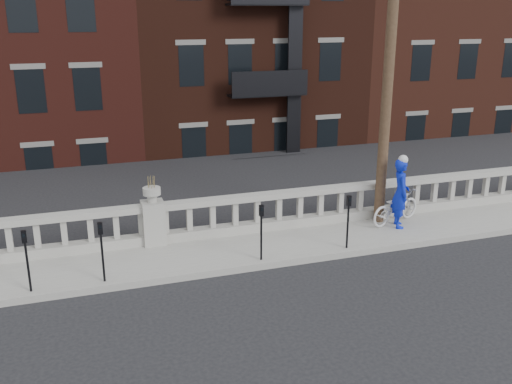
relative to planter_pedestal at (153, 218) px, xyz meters
The scene contains 12 objects.
ground 4.04m from the planter_pedestal, 90.00° to the right, with size 120.00×120.00×0.00m, color black.
sidewalk 1.21m from the planter_pedestal, 90.00° to the right, with size 32.00×2.20×0.15m, color gray.
balustrade 0.19m from the planter_pedestal, ahead, with size 28.00×0.34×1.03m.
planter_pedestal is the anchor object (origin of this frame).
lower_level 19.19m from the planter_pedestal, 88.31° to the left, with size 80.00×44.00×20.80m.
utility_pole 7.61m from the planter_pedestal, ahead, with size 1.60×0.28×10.00m.
parking_meter_a 3.38m from the planter_pedestal, 147.79° to the right, with size 0.10×0.09×1.36m.
parking_meter_b 2.26m from the planter_pedestal, 127.03° to the right, with size 0.10×0.09×1.36m.
parking_meter_c 2.88m from the planter_pedestal, 38.80° to the right, with size 0.10×0.09×1.36m.
parking_meter_d 4.83m from the planter_pedestal, 21.90° to the right, with size 0.10×0.09×1.36m.
bicycle 6.59m from the planter_pedestal, ahead, with size 0.62×1.78×0.94m, color silver.
cyclist 6.56m from the planter_pedestal, ahead, with size 0.69×0.45×1.89m, color #0C20BF.
Camera 1 is at (-1.75, -9.54, 5.75)m, focal length 40.00 mm.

